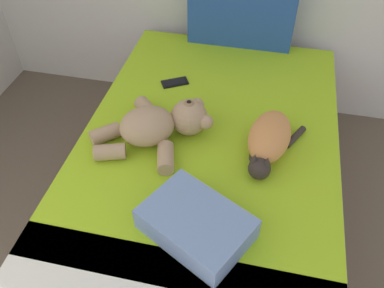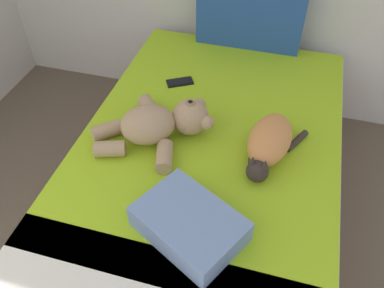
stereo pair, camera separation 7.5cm
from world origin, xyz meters
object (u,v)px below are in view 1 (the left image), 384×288
Objects in this scene: cat at (269,140)px; cell_phone at (175,82)px; teddy_bear at (159,125)px; throw_pillow at (196,224)px; patterned_cushion at (241,13)px; bed at (208,173)px.

cat is 0.70m from cell_phone.
throw_pillow is at bearing -60.01° from teddy_bear.
patterned_cushion reaches higher than throw_pillow.
cat reaches higher than bed.
patterned_cushion is 1.00m from teddy_bear.
patterned_cushion is (0.02, 0.89, 0.49)m from bed.
cat is 2.56× the size of cell_phone.
teddy_bear reaches higher than throw_pillow.
teddy_bear is at bearing -104.94° from patterned_cushion.
patterned_cushion reaches higher than bed.
teddy_bear is at bearing -164.08° from bed.
cell_phone is at bearing -120.20° from patterned_cushion.
cat is 0.52m from teddy_bear.
cat is at bearing 65.57° from throw_pillow.
patterned_cushion is 1.54× the size of cat.
teddy_bear reaches higher than cell_phone.
cat reaches higher than cell_phone.
bed is 0.45m from cat.
cat is at bearing -74.34° from patterned_cushion.
bed is 3.31× the size of teddy_bear.
throw_pillow is (0.05, -0.56, 0.34)m from bed.
teddy_bear is 1.45× the size of throw_pillow.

